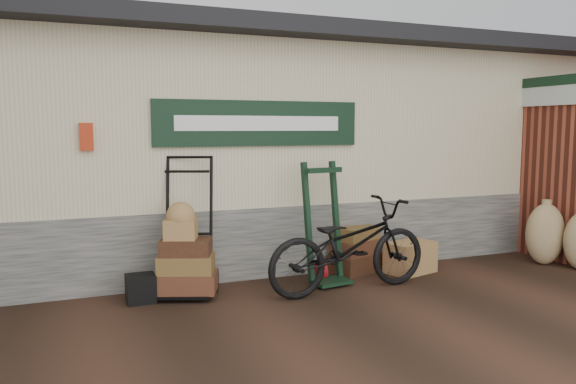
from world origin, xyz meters
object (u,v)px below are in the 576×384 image
at_px(porter_trolley, 188,224).
at_px(bicycle, 349,241).
at_px(suitcase_stack, 355,249).
at_px(black_trunk, 141,289).
at_px(green_barrow, 324,223).
at_px(wicker_hamper, 410,257).

bearing_deg(porter_trolley, bicycle, 1.21).
distance_m(porter_trolley, bicycle, 1.86).
bearing_deg(suitcase_stack, black_trunk, -174.35).
xyz_separation_m(porter_trolley, bicycle, (1.74, -0.63, -0.20)).
height_order(green_barrow, wicker_hamper, green_barrow).
bearing_deg(black_trunk, wicker_hamper, -0.46).
height_order(green_barrow, bicycle, green_barrow).
bearing_deg(green_barrow, porter_trolley, 165.49).
xyz_separation_m(suitcase_stack, black_trunk, (-2.80, -0.28, -0.15)).
bearing_deg(wicker_hamper, bicycle, -158.61).
bearing_deg(black_trunk, green_barrow, -1.21).
relative_size(suitcase_stack, black_trunk, 2.24).
relative_size(black_trunk, bicycle, 0.15).
height_order(porter_trolley, green_barrow, porter_trolley).
bearing_deg(porter_trolley, suitcase_stack, 24.46).
relative_size(green_barrow, suitcase_stack, 2.15).
xyz_separation_m(suitcase_stack, bicycle, (-0.50, -0.76, 0.29)).
bearing_deg(bicycle, suitcase_stack, -37.46).
relative_size(green_barrow, wicker_hamper, 2.38).
bearing_deg(wicker_hamper, green_barrow, -179.15).
height_order(porter_trolley, wicker_hamper, porter_trolley).
distance_m(green_barrow, bicycle, 0.47).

